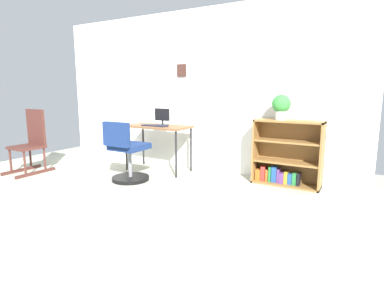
{
  "coord_description": "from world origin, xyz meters",
  "views": [
    {
      "loc": [
        2.52,
        -2.23,
        1.27
      ],
      "look_at": [
        0.47,
        1.32,
        0.55
      ],
      "focal_mm": 29.41,
      "sensor_mm": 36.0,
      "label": 1
    }
  ],
  "objects_px": {
    "desk": "(158,130)",
    "keyboard": "(155,126)",
    "office_chair": "(127,155)",
    "bookshelf_low": "(286,156)",
    "rocking_chair": "(31,141)",
    "monitor": "(162,118)",
    "potted_plant_on_shelf": "(281,106)"
  },
  "relations": [
    {
      "from": "keyboard",
      "to": "office_chair",
      "type": "relative_size",
      "value": 0.5
    },
    {
      "from": "rocking_chair",
      "to": "monitor",
      "type": "bearing_deg",
      "value": 32.95
    },
    {
      "from": "monitor",
      "to": "bookshelf_low",
      "type": "xyz_separation_m",
      "value": [
        1.86,
        0.21,
        -0.44
      ]
    },
    {
      "from": "monitor",
      "to": "rocking_chair",
      "type": "distance_m",
      "value": 2.04
    },
    {
      "from": "office_chair",
      "to": "bookshelf_low",
      "type": "xyz_separation_m",
      "value": [
        1.93,
        0.97,
        0.02
      ]
    },
    {
      "from": "keyboard",
      "to": "monitor",
      "type": "bearing_deg",
      "value": 79.52
    },
    {
      "from": "desk",
      "to": "keyboard",
      "type": "xyz_separation_m",
      "value": [
        0.01,
        -0.1,
        0.07
      ]
    },
    {
      "from": "monitor",
      "to": "office_chair",
      "type": "xyz_separation_m",
      "value": [
        -0.07,
        -0.76,
        -0.46
      ]
    },
    {
      "from": "bookshelf_low",
      "to": "office_chair",
      "type": "bearing_deg",
      "value": -153.42
    },
    {
      "from": "desk",
      "to": "monitor",
      "type": "height_order",
      "value": "monitor"
    },
    {
      "from": "monitor",
      "to": "office_chair",
      "type": "relative_size",
      "value": 0.31
    },
    {
      "from": "bookshelf_low",
      "to": "desk",
      "type": "bearing_deg",
      "value": -171.84
    },
    {
      "from": "monitor",
      "to": "potted_plant_on_shelf",
      "type": "distance_m",
      "value": 1.8
    },
    {
      "from": "monitor",
      "to": "rocking_chair",
      "type": "bearing_deg",
      "value": -147.05
    },
    {
      "from": "rocking_chair",
      "to": "office_chair",
      "type": "bearing_deg",
      "value": 11.78
    },
    {
      "from": "office_chair",
      "to": "bookshelf_low",
      "type": "relative_size",
      "value": 0.96
    },
    {
      "from": "desk",
      "to": "rocking_chair",
      "type": "bearing_deg",
      "value": -147.92
    },
    {
      "from": "keyboard",
      "to": "potted_plant_on_shelf",
      "type": "xyz_separation_m",
      "value": [
        1.81,
        0.32,
        0.33
      ]
    },
    {
      "from": "office_chair",
      "to": "potted_plant_on_shelf",
      "type": "distance_m",
      "value": 2.17
    },
    {
      "from": "desk",
      "to": "bookshelf_low",
      "type": "xyz_separation_m",
      "value": [
        1.91,
        0.27,
        -0.26
      ]
    },
    {
      "from": "monitor",
      "to": "bookshelf_low",
      "type": "relative_size",
      "value": 0.3
    },
    {
      "from": "desk",
      "to": "keyboard",
      "type": "distance_m",
      "value": 0.12
    },
    {
      "from": "desk",
      "to": "bookshelf_low",
      "type": "bearing_deg",
      "value": 8.16
    },
    {
      "from": "desk",
      "to": "monitor",
      "type": "bearing_deg",
      "value": 56.31
    },
    {
      "from": "potted_plant_on_shelf",
      "to": "rocking_chair",
      "type": "bearing_deg",
      "value": -160.22
    },
    {
      "from": "monitor",
      "to": "keyboard",
      "type": "xyz_separation_m",
      "value": [
        -0.03,
        -0.16,
        -0.11
      ]
    },
    {
      "from": "rocking_chair",
      "to": "bookshelf_low",
      "type": "bearing_deg",
      "value": 20.17
    },
    {
      "from": "keyboard",
      "to": "rocking_chair",
      "type": "relative_size",
      "value": 0.44
    },
    {
      "from": "potted_plant_on_shelf",
      "to": "keyboard",
      "type": "bearing_deg",
      "value": -170.1
    },
    {
      "from": "desk",
      "to": "rocking_chair",
      "type": "xyz_separation_m",
      "value": [
        -1.65,
        -1.03,
        -0.17
      ]
    },
    {
      "from": "bookshelf_low",
      "to": "keyboard",
      "type": "bearing_deg",
      "value": -168.84
    },
    {
      "from": "monitor",
      "to": "office_chair",
      "type": "bearing_deg",
      "value": -95.22
    }
  ]
}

